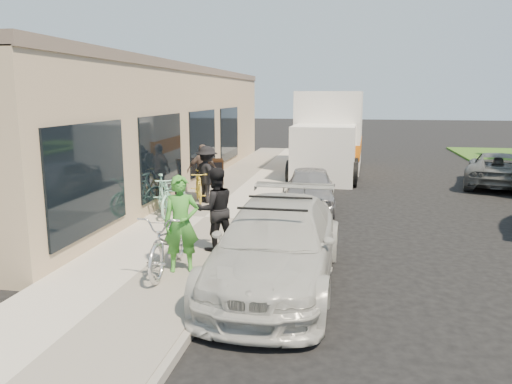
{
  "coord_description": "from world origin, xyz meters",
  "views": [
    {
      "loc": [
        1.59,
        -9.04,
        3.24
      ],
      "look_at": [
        -0.46,
        1.99,
        1.05
      ],
      "focal_mm": 35.0,
      "sensor_mm": 36.0,
      "label": 1
    }
  ],
  "objects_px": {
    "far_car_gray": "(497,169)",
    "man_standing": "(215,209)",
    "sedan_white": "(277,245)",
    "cruiser_bike_c": "(199,187)",
    "sandwich_board": "(215,172)",
    "bystander_a": "(207,174)",
    "woman_rider": "(181,224)",
    "bike_rack": "(177,190)",
    "sedan_silver": "(310,188)",
    "cruiser_bike_b": "(174,196)",
    "moving_truck": "(329,137)",
    "bystander_b": "(202,171)",
    "cruiser_bike_a": "(164,195)",
    "tandem_bike": "(169,241)"
  },
  "relations": [
    {
      "from": "far_car_gray",
      "to": "cruiser_bike_c",
      "type": "distance_m",
      "value": 10.95
    },
    {
      "from": "sedan_white",
      "to": "cruiser_bike_b",
      "type": "distance_m",
      "value": 5.24
    },
    {
      "from": "man_standing",
      "to": "cruiser_bike_a",
      "type": "bearing_deg",
      "value": -84.32
    },
    {
      "from": "bike_rack",
      "to": "sedan_white",
      "type": "bearing_deg",
      "value": -53.43
    },
    {
      "from": "sedan_silver",
      "to": "man_standing",
      "type": "distance_m",
      "value": 4.98
    },
    {
      "from": "woman_rider",
      "to": "bystander_b",
      "type": "bearing_deg",
      "value": 84.65
    },
    {
      "from": "cruiser_bike_a",
      "to": "bystander_a",
      "type": "height_order",
      "value": "bystander_a"
    },
    {
      "from": "sedan_silver",
      "to": "tandem_bike",
      "type": "xyz_separation_m",
      "value": [
        -2.02,
        -6.04,
        0.1
      ]
    },
    {
      "from": "woman_rider",
      "to": "sandwich_board",
      "type": "bearing_deg",
      "value": 82.42
    },
    {
      "from": "bystander_a",
      "to": "bystander_b",
      "type": "relative_size",
      "value": 1.02
    },
    {
      "from": "cruiser_bike_a",
      "to": "cruiser_bike_c",
      "type": "xyz_separation_m",
      "value": [
        0.47,
        1.56,
        -0.04
      ]
    },
    {
      "from": "cruiser_bike_a",
      "to": "sedan_white",
      "type": "bearing_deg",
      "value": -79.45
    },
    {
      "from": "sedan_white",
      "to": "cruiser_bike_a",
      "type": "distance_m",
      "value": 5.3
    },
    {
      "from": "sedan_silver",
      "to": "cruiser_bike_c",
      "type": "xyz_separation_m",
      "value": [
        -3.17,
        -0.51,
        0.03
      ]
    },
    {
      "from": "moving_truck",
      "to": "man_standing",
      "type": "distance_m",
      "value": 11.95
    },
    {
      "from": "sandwich_board",
      "to": "far_car_gray",
      "type": "bearing_deg",
      "value": -4.17
    },
    {
      "from": "bike_rack",
      "to": "sedan_silver",
      "type": "relative_size",
      "value": 0.26
    },
    {
      "from": "sedan_white",
      "to": "cruiser_bike_c",
      "type": "distance_m",
      "value": 6.3
    },
    {
      "from": "bystander_b",
      "to": "cruiser_bike_c",
      "type": "bearing_deg",
      "value": -113.2
    },
    {
      "from": "sedan_silver",
      "to": "cruiser_bike_a",
      "type": "xyz_separation_m",
      "value": [
        -3.64,
        -2.07,
        0.08
      ]
    },
    {
      "from": "woman_rider",
      "to": "cruiser_bike_b",
      "type": "relative_size",
      "value": 0.92
    },
    {
      "from": "sandwich_board",
      "to": "sedan_white",
      "type": "relative_size",
      "value": 0.18
    },
    {
      "from": "tandem_bike",
      "to": "cruiser_bike_c",
      "type": "bearing_deg",
      "value": 98.44
    },
    {
      "from": "man_standing",
      "to": "bystander_a",
      "type": "height_order",
      "value": "man_standing"
    },
    {
      "from": "cruiser_bike_b",
      "to": "bystander_b",
      "type": "relative_size",
      "value": 1.16
    },
    {
      "from": "cruiser_bike_c",
      "to": "bystander_a",
      "type": "relative_size",
      "value": 0.97
    },
    {
      "from": "sandwich_board",
      "to": "bystander_a",
      "type": "bearing_deg",
      "value": -97.68
    },
    {
      "from": "bike_rack",
      "to": "sandwich_board",
      "type": "xyz_separation_m",
      "value": [
        0.02,
        3.91,
        -0.1
      ]
    },
    {
      "from": "sandwich_board",
      "to": "sedan_silver",
      "type": "relative_size",
      "value": 0.26
    },
    {
      "from": "sedan_white",
      "to": "bystander_b",
      "type": "relative_size",
      "value": 3.07
    },
    {
      "from": "woman_rider",
      "to": "man_standing",
      "type": "distance_m",
      "value": 1.33
    },
    {
      "from": "tandem_bike",
      "to": "cruiser_bike_c",
      "type": "height_order",
      "value": "tandem_bike"
    },
    {
      "from": "far_car_gray",
      "to": "cruiser_bike_a",
      "type": "relative_size",
      "value": 2.51
    },
    {
      "from": "tandem_bike",
      "to": "bystander_b",
      "type": "xyz_separation_m",
      "value": [
        -1.29,
        6.4,
        0.26
      ]
    },
    {
      "from": "far_car_gray",
      "to": "man_standing",
      "type": "distance_m",
      "value": 12.44
    },
    {
      "from": "moving_truck",
      "to": "far_car_gray",
      "type": "bearing_deg",
      "value": -17.7
    },
    {
      "from": "sandwich_board",
      "to": "bystander_a",
      "type": "relative_size",
      "value": 0.54
    },
    {
      "from": "woman_rider",
      "to": "man_standing",
      "type": "height_order",
      "value": "woman_rider"
    },
    {
      "from": "moving_truck",
      "to": "far_car_gray",
      "type": "relative_size",
      "value": 1.59
    },
    {
      "from": "bike_rack",
      "to": "cruiser_bike_b",
      "type": "relative_size",
      "value": 0.49
    },
    {
      "from": "woman_rider",
      "to": "bystander_b",
      "type": "height_order",
      "value": "woman_rider"
    },
    {
      "from": "sandwich_board",
      "to": "cruiser_bike_c",
      "type": "bearing_deg",
      "value": -102.43
    },
    {
      "from": "bike_rack",
      "to": "sedan_silver",
      "type": "distance_m",
      "value": 3.77
    },
    {
      "from": "bike_rack",
      "to": "cruiser_bike_c",
      "type": "relative_size",
      "value": 0.58
    },
    {
      "from": "tandem_bike",
      "to": "cruiser_bike_c",
      "type": "relative_size",
      "value": 1.3
    },
    {
      "from": "sedan_white",
      "to": "cruiser_bike_b",
      "type": "bearing_deg",
      "value": 130.03
    },
    {
      "from": "sedan_silver",
      "to": "woman_rider",
      "type": "bearing_deg",
      "value": -110.24
    },
    {
      "from": "moving_truck",
      "to": "far_car_gray",
      "type": "distance_m",
      "value": 6.54
    },
    {
      "from": "cruiser_bike_c",
      "to": "sandwich_board",
      "type": "bearing_deg",
      "value": 74.16
    },
    {
      "from": "woman_rider",
      "to": "bystander_b",
      "type": "relative_size",
      "value": 1.06
    }
  ]
}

